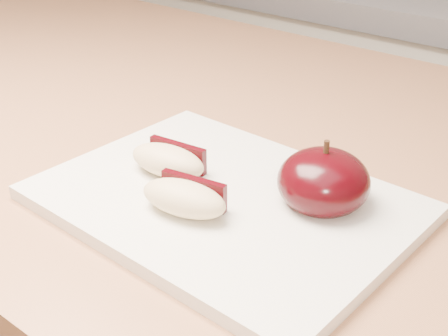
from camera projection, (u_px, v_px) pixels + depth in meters
The scene contains 4 objects.
cutting_board at pixel (224, 202), 0.50m from camera, with size 0.29×0.21×0.01m, color silver.
apple_half at pixel (323, 182), 0.48m from camera, with size 0.09×0.09×0.06m.
apple_wedge_a at pixel (169, 160), 0.52m from camera, with size 0.07×0.04×0.03m.
apple_wedge_b at pixel (185, 197), 0.47m from camera, with size 0.08×0.05×0.03m.
Camera 1 is at (0.22, 0.04, 1.17)m, focal length 50.00 mm.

